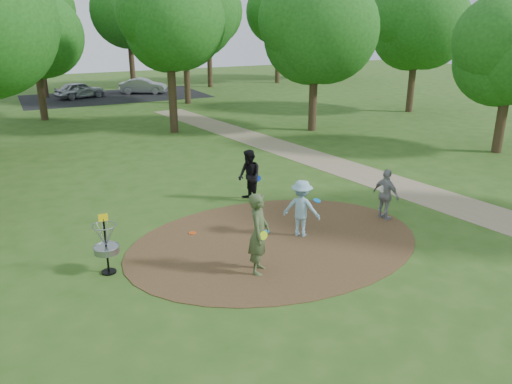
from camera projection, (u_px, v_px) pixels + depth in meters
name	position (u px, v px, depth m)	size (l,w,h in m)	color
ground	(276.00, 242.00, 13.88)	(100.00, 100.00, 0.00)	#2D5119
dirt_clearing	(276.00, 242.00, 13.87)	(8.40, 8.40, 0.02)	#47301C
footpath	(403.00, 187.00, 18.34)	(2.00, 40.00, 0.01)	#8C7A5B
parking_lot	(115.00, 96.00, 39.98)	(14.00, 8.00, 0.01)	black
player_observer_with_disc	(259.00, 234.00, 11.90)	(0.83, 0.89, 2.04)	#455632
player_throwing_with_disc	(302.00, 208.00, 14.02)	(1.27, 1.20, 1.65)	#8AB8CE
player_walking_with_disc	(249.00, 176.00, 16.68)	(0.75, 0.88, 1.78)	black
player_waiting_with_disc	(386.00, 195.00, 15.18)	(0.56, 0.99, 1.61)	gray
disc_ground_cyan	(266.00, 232.00, 14.47)	(0.22, 0.22, 0.02)	#1CB3E1
disc_ground_red	(192.00, 233.00, 14.38)	(0.22, 0.22, 0.02)	#D94915
car_left	(80.00, 90.00, 38.89)	(1.49, 3.71, 1.27)	#ADAEB5
car_right	(143.00, 86.00, 41.20)	(1.32, 3.79, 1.25)	#9E9FA6
disc_golf_basket	(106.00, 240.00, 11.91)	(0.63, 0.63, 1.54)	black
tree_ring	(190.00, 35.00, 21.96)	(37.40, 45.61, 9.44)	#332316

